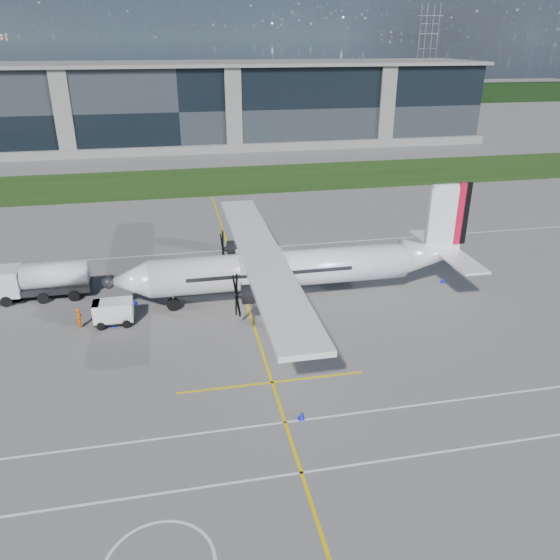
{
  "coord_description": "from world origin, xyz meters",
  "views": [
    {
      "loc": [
        -2.19,
        -34.44,
        20.02
      ],
      "look_at": [
        5.43,
        3.58,
        2.72
      ],
      "focal_mm": 35.0,
      "sensor_mm": 36.0,
      "label": 1
    }
  ],
  "objects_px": {
    "safety_cone_portwing": "(301,415)",
    "safety_cone_tail": "(443,280)",
    "safety_cone_nose_stbd": "(135,301)",
    "fuel_tanker_truck": "(35,282)",
    "ground_crew_person": "(79,317)",
    "pylon_east": "(427,53)",
    "safety_cone_stbdwing": "(242,238)",
    "baggage_tug": "(114,313)",
    "safety_cone_nose_port": "(113,323)",
    "turboprop_aircraft": "(295,248)"
  },
  "relations": [
    {
      "from": "pylon_east",
      "to": "baggage_tug",
      "type": "height_order",
      "value": "pylon_east"
    },
    {
      "from": "turboprop_aircraft",
      "to": "fuel_tanker_truck",
      "type": "distance_m",
      "value": 21.74
    },
    {
      "from": "fuel_tanker_truck",
      "to": "safety_cone_tail",
      "type": "bearing_deg",
      "value": -6.15
    },
    {
      "from": "baggage_tug",
      "to": "safety_cone_tail",
      "type": "xyz_separation_m",
      "value": [
        28.12,
        2.11,
        -0.68
      ]
    },
    {
      "from": "pylon_east",
      "to": "safety_cone_tail",
      "type": "xyz_separation_m",
      "value": [
        -64.23,
        -143.86,
        -14.75
      ]
    },
    {
      "from": "turboprop_aircraft",
      "to": "safety_cone_nose_stbd",
      "type": "relative_size",
      "value": 61.47
    },
    {
      "from": "fuel_tanker_truck",
      "to": "safety_cone_portwing",
      "type": "height_order",
      "value": "fuel_tanker_truck"
    },
    {
      "from": "safety_cone_portwing",
      "to": "safety_cone_tail",
      "type": "distance_m",
      "value": 23.21
    },
    {
      "from": "safety_cone_nose_stbd",
      "to": "safety_cone_tail",
      "type": "xyz_separation_m",
      "value": [
        26.78,
        -0.97,
        0.0
      ]
    },
    {
      "from": "safety_cone_nose_stbd",
      "to": "turboprop_aircraft",
      "type": "bearing_deg",
      "value": -7.58
    },
    {
      "from": "ground_crew_person",
      "to": "safety_cone_nose_port",
      "type": "bearing_deg",
      "value": -86.8
    },
    {
      "from": "turboprop_aircraft",
      "to": "fuel_tanker_truck",
      "type": "xyz_separation_m",
      "value": [
        -21.03,
        4.51,
        -3.1
      ]
    },
    {
      "from": "fuel_tanker_truck",
      "to": "safety_cone_nose_stbd",
      "type": "bearing_deg",
      "value": -19.11
    },
    {
      "from": "safety_cone_nose_port",
      "to": "safety_cone_stbdwing",
      "type": "relative_size",
      "value": 1.0
    },
    {
      "from": "safety_cone_nose_port",
      "to": "safety_cone_tail",
      "type": "relative_size",
      "value": 1.0
    },
    {
      "from": "baggage_tug",
      "to": "ground_crew_person",
      "type": "relative_size",
      "value": 1.64
    },
    {
      "from": "turboprop_aircraft",
      "to": "pylon_east",
      "type": "bearing_deg",
      "value": 61.66
    },
    {
      "from": "safety_cone_tail",
      "to": "ground_crew_person",
      "type": "bearing_deg",
      "value": -175.59
    },
    {
      "from": "baggage_tug",
      "to": "ground_crew_person",
      "type": "xyz_separation_m",
      "value": [
        -2.48,
        -0.25,
        0.01
      ]
    },
    {
      "from": "turboprop_aircraft",
      "to": "safety_cone_nose_stbd",
      "type": "distance_m",
      "value": 13.82
    },
    {
      "from": "fuel_tanker_truck",
      "to": "safety_cone_tail",
      "type": "distance_m",
      "value": 35.04
    },
    {
      "from": "safety_cone_nose_stbd",
      "to": "safety_cone_portwing",
      "type": "xyz_separation_m",
      "value": [
        9.98,
        -16.99,
        0.0
      ]
    },
    {
      "from": "pylon_east",
      "to": "safety_cone_stbdwing",
      "type": "height_order",
      "value": "pylon_east"
    },
    {
      "from": "fuel_tanker_truck",
      "to": "safety_cone_nose_stbd",
      "type": "distance_m",
      "value": 8.6
    },
    {
      "from": "ground_crew_person",
      "to": "safety_cone_tail",
      "type": "bearing_deg",
      "value": -77.52
    },
    {
      "from": "fuel_tanker_truck",
      "to": "ground_crew_person",
      "type": "height_order",
      "value": "fuel_tanker_truck"
    },
    {
      "from": "pylon_east",
      "to": "turboprop_aircraft",
      "type": "relative_size",
      "value": 0.98
    },
    {
      "from": "turboprop_aircraft",
      "to": "safety_cone_nose_port",
      "type": "relative_size",
      "value": 61.47
    },
    {
      "from": "ground_crew_person",
      "to": "safety_cone_stbdwing",
      "type": "relative_size",
      "value": 3.78
    },
    {
      "from": "safety_cone_nose_port",
      "to": "safety_cone_tail",
      "type": "height_order",
      "value": "same"
    },
    {
      "from": "fuel_tanker_truck",
      "to": "safety_cone_stbdwing",
      "type": "relative_size",
      "value": 16.09
    },
    {
      "from": "turboprop_aircraft",
      "to": "safety_cone_portwing",
      "type": "height_order",
      "value": "turboprop_aircraft"
    },
    {
      "from": "fuel_tanker_truck",
      "to": "safety_cone_stbdwing",
      "type": "xyz_separation_m",
      "value": [
        18.69,
        10.67,
        -1.26
      ]
    },
    {
      "from": "baggage_tug",
      "to": "safety_cone_portwing",
      "type": "relative_size",
      "value": 6.19
    },
    {
      "from": "pylon_east",
      "to": "safety_cone_stbdwing",
      "type": "distance_m",
      "value": 153.06
    },
    {
      "from": "fuel_tanker_truck",
      "to": "baggage_tug",
      "type": "bearing_deg",
      "value": -41.2
    },
    {
      "from": "safety_cone_stbdwing",
      "to": "safety_cone_portwing",
      "type": "bearing_deg",
      "value": -91.26
    },
    {
      "from": "ground_crew_person",
      "to": "safety_cone_nose_port",
      "type": "relative_size",
      "value": 3.78
    },
    {
      "from": "pylon_east",
      "to": "safety_cone_tail",
      "type": "distance_m",
      "value": 158.24
    },
    {
      "from": "safety_cone_nose_port",
      "to": "turboprop_aircraft",
      "type": "bearing_deg",
      "value": 7.13
    },
    {
      "from": "safety_cone_stbdwing",
      "to": "safety_cone_tail",
      "type": "height_order",
      "value": "same"
    },
    {
      "from": "safety_cone_portwing",
      "to": "safety_cone_tail",
      "type": "relative_size",
      "value": 1.0
    },
    {
      "from": "safety_cone_nose_stbd",
      "to": "safety_cone_tail",
      "type": "bearing_deg",
      "value": -2.07
    },
    {
      "from": "fuel_tanker_truck",
      "to": "baggage_tug",
      "type": "height_order",
      "value": "fuel_tanker_truck"
    },
    {
      "from": "pylon_east",
      "to": "ground_crew_person",
      "type": "xyz_separation_m",
      "value": [
        -94.83,
        -146.22,
        -14.06
      ]
    },
    {
      "from": "pylon_east",
      "to": "safety_cone_portwing",
      "type": "relative_size",
      "value": 60.0
    },
    {
      "from": "fuel_tanker_truck",
      "to": "safety_cone_nose_port",
      "type": "height_order",
      "value": "fuel_tanker_truck"
    },
    {
      "from": "safety_cone_stbdwing",
      "to": "safety_cone_nose_port",
      "type": "bearing_deg",
      "value": -125.42
    },
    {
      "from": "safety_cone_tail",
      "to": "safety_cone_portwing",
      "type": "bearing_deg",
      "value": -136.36
    },
    {
      "from": "fuel_tanker_truck",
      "to": "turboprop_aircraft",
      "type": "bearing_deg",
      "value": -12.11
    }
  ]
}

